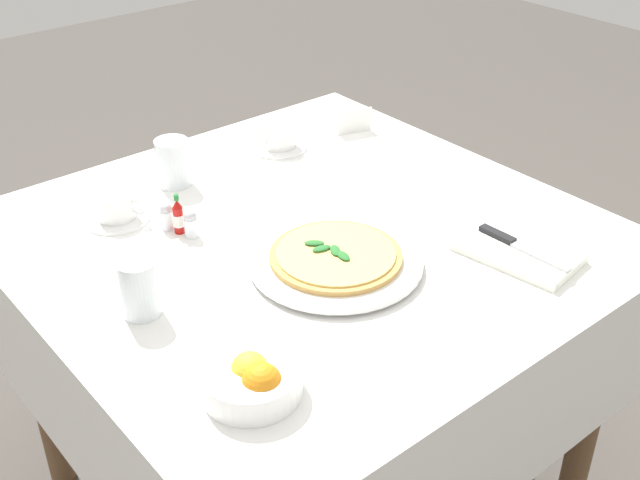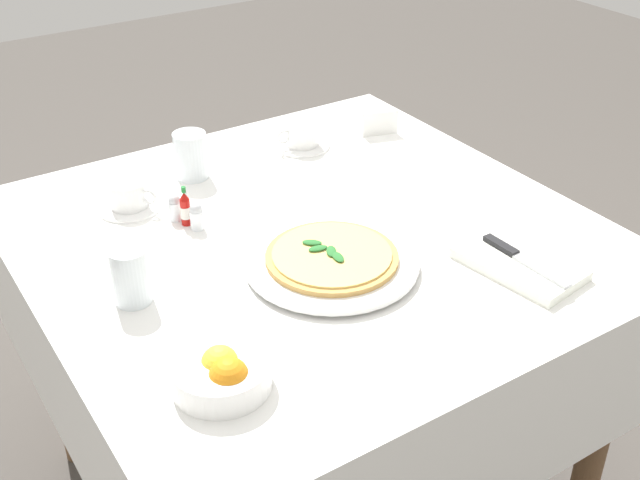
{
  "view_description": "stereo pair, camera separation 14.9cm",
  "coord_description": "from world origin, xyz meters",
  "views": [
    {
      "loc": [
        1.05,
        -0.83,
        1.55
      ],
      "look_at": [
        0.06,
        -0.02,
        0.76
      ],
      "focal_mm": 45.04,
      "sensor_mm": 36.0,
      "label": 1
    },
    {
      "loc": [
        1.13,
        -0.71,
        1.55
      ],
      "look_at": [
        0.06,
        -0.02,
        0.76
      ],
      "focal_mm": 45.04,
      "sensor_mm": 36.0,
      "label": 2
    }
  ],
  "objects": [
    {
      "name": "coffee_cup_near_left",
      "position": [
        -0.34,
        0.19,
        0.77
      ],
      "size": [
        0.13,
        0.13,
        0.06
      ],
      "color": "white",
      "rests_on": "dining_table"
    },
    {
      "name": "citrus_bowl",
      "position": [
        0.31,
        -0.34,
        0.77
      ],
      "size": [
        0.15,
        0.15,
        0.07
      ],
      "color": "white",
      "rests_on": "dining_table"
    },
    {
      "name": "menu_card",
      "position": [
        -0.29,
        0.39,
        0.77
      ],
      "size": [
        0.03,
        0.09,
        0.06
      ],
      "rotation": [
        0.0,
        0.0,
        4.42
      ],
      "color": "white",
      "rests_on": "dining_table"
    },
    {
      "name": "pepper_shaker",
      "position": [
        -0.19,
        -0.2,
        0.77
      ],
      "size": [
        0.03,
        0.03,
        0.06
      ],
      "color": "white",
      "rests_on": "dining_table"
    },
    {
      "name": "pizza_plate",
      "position": [
        0.13,
        -0.03,
        0.75
      ],
      "size": [
        0.32,
        0.32,
        0.02
      ],
      "color": "white",
      "rests_on": "dining_table"
    },
    {
      "name": "water_glass_left_edge",
      "position": [
        0.03,
        -0.37,
        0.79
      ],
      "size": [
        0.06,
        0.06,
        0.1
      ],
      "color": "white",
      "rests_on": "dining_table"
    },
    {
      "name": "pizza",
      "position": [
        0.13,
        -0.03,
        0.77
      ],
      "size": [
        0.24,
        0.24,
        0.02
      ],
      "color": "tan",
      "rests_on": "pizza_plate"
    },
    {
      "name": "hot_sauce_bottle",
      "position": [
        -0.16,
        -0.19,
        0.78
      ],
      "size": [
        0.02,
        0.02,
        0.08
      ],
      "color": "#B7140F",
      "rests_on": "dining_table"
    },
    {
      "name": "water_glass_right_edge",
      "position": [
        -0.34,
        -0.09,
        0.79
      ],
      "size": [
        0.07,
        0.07,
        0.1
      ],
      "color": "white",
      "rests_on": "dining_table"
    },
    {
      "name": "salt_shaker",
      "position": [
        -0.13,
        -0.18,
        0.77
      ],
      "size": [
        0.03,
        0.03,
        0.06
      ],
      "color": "white",
      "rests_on": "dining_table"
    },
    {
      "name": "dining_table",
      "position": [
        0.0,
        0.0,
        0.61
      ],
      "size": [
        1.05,
        1.05,
        0.74
      ],
      "color": "white",
      "rests_on": "ground_plane"
    },
    {
      "name": "coffee_cup_far_right",
      "position": [
        -0.28,
        -0.26,
        0.77
      ],
      "size": [
        0.13,
        0.13,
        0.06
      ],
      "color": "white",
      "rests_on": "dining_table"
    },
    {
      "name": "napkin_folded",
      "position": [
        0.32,
        0.25,
        0.75
      ],
      "size": [
        0.24,
        0.16,
        0.02
      ],
      "rotation": [
        0.0,
        0.0,
        0.15
      ],
      "color": "white",
      "rests_on": "dining_table"
    },
    {
      "name": "dinner_knife",
      "position": [
        0.32,
        0.25,
        0.77
      ],
      "size": [
        0.2,
        0.03,
        0.01
      ],
      "rotation": [
        0.0,
        0.0,
        0.04
      ],
      "color": "silver",
      "rests_on": "napkin_folded"
    }
  ]
}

